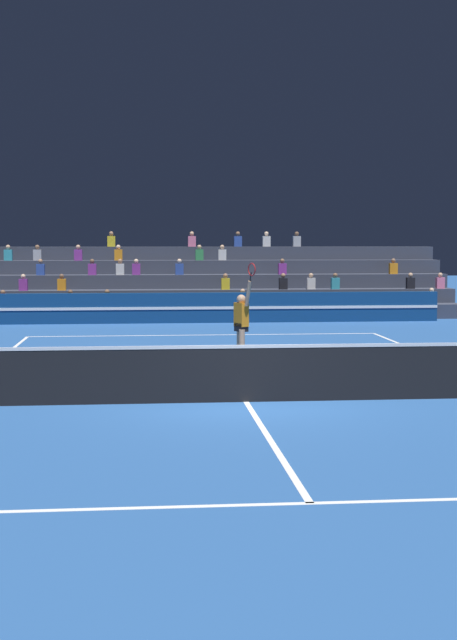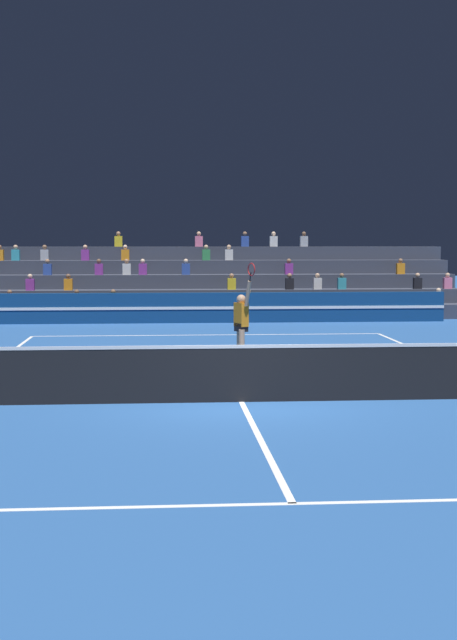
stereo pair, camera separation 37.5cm
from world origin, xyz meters
TOP-DOWN VIEW (x-y plane):
  - ground_plane at (0.00, 0.00)m, footprint 120.00×120.00m
  - court_lines at (0.00, 0.00)m, footprint 11.10×23.90m
  - tennis_net at (0.00, 0.00)m, footprint 12.00×0.10m
  - sponsor_banner_wall at (0.00, 16.20)m, footprint 18.00×0.26m
  - bleacher_stand at (-0.01, 20.00)m, footprint 20.70×4.75m
  - tennis_player at (0.42, 4.63)m, footprint 0.47×0.83m
  - tennis_ball at (-3.03, 6.57)m, footprint 0.07×0.07m

SIDE VIEW (x-z plane):
  - ground_plane at x=0.00m, z-range 0.00..0.00m
  - court_lines at x=0.00m, z-range 0.00..0.01m
  - tennis_ball at x=-3.03m, z-range 0.00..0.07m
  - tennis_net at x=0.00m, z-range -0.01..1.09m
  - sponsor_banner_wall at x=0.00m, z-range 0.00..1.10m
  - tennis_player at x=0.42m, z-range -0.26..2.24m
  - bleacher_stand at x=-0.01m, z-range -0.67..2.71m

